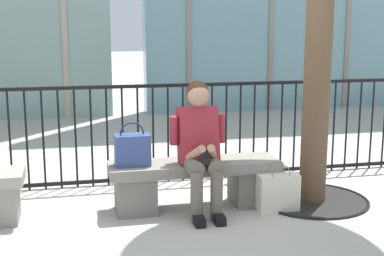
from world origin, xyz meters
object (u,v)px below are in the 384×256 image
object	(u,v)px
seated_person_with_phone	(200,143)
handbag_on_bench	(132,149)
stone_bench	(194,180)
shopping_bag	(278,192)

from	to	relation	value
seated_person_with_phone	handbag_on_bench	world-z (taller)	seated_person_with_phone
seated_person_with_phone	stone_bench	bearing A→B (deg)	99.63
stone_bench	handbag_on_bench	xyz separation A→B (m)	(-0.58, -0.01, 0.33)
stone_bench	shopping_bag	world-z (taller)	shopping_bag
stone_bench	shopping_bag	size ratio (longest dim) A/B	3.45
seated_person_with_phone	handbag_on_bench	bearing A→B (deg)	168.85
handbag_on_bench	shopping_bag	bearing A→B (deg)	-11.62
shopping_bag	handbag_on_bench	bearing A→B (deg)	168.38
handbag_on_bench	seated_person_with_phone	bearing A→B (deg)	-11.15
seated_person_with_phone	handbag_on_bench	xyz separation A→B (m)	(-0.60, 0.12, -0.05)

